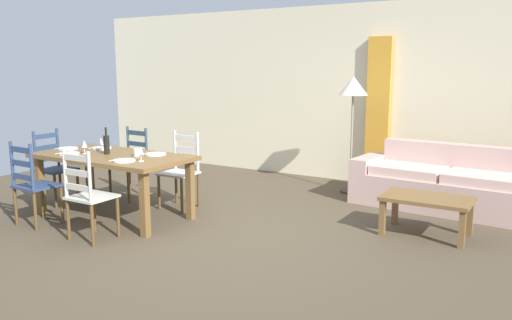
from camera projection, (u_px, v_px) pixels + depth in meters
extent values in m
cube|color=brown|center=(220.00, 235.00, 5.57)|extent=(9.60, 9.60, 0.02)
cube|color=beige|center=(341.00, 94.00, 8.11)|extent=(9.60, 0.16, 2.70)
cube|color=gold|center=(378.00, 112.00, 7.70)|extent=(0.35, 0.08, 2.20)
cube|color=brown|center=(112.00, 157.00, 6.11)|extent=(1.90, 0.96, 0.05)
cube|color=brown|center=(40.00, 185.00, 6.29)|extent=(0.08, 0.08, 0.70)
cube|color=brown|center=(145.00, 205.00, 5.42)|extent=(0.08, 0.08, 0.70)
cube|color=brown|center=(90.00, 175.00, 6.93)|extent=(0.08, 0.08, 0.70)
cube|color=brown|center=(190.00, 190.00, 6.06)|extent=(0.08, 0.08, 0.70)
cube|color=navy|center=(38.00, 186.00, 5.84)|extent=(0.43, 0.41, 0.03)
cylinder|color=brown|center=(43.00, 200.00, 6.12)|extent=(0.04, 0.04, 0.43)
cylinder|color=brown|center=(62.00, 205.00, 5.93)|extent=(0.04, 0.04, 0.43)
cylinder|color=brown|center=(16.00, 207.00, 5.84)|extent=(0.04, 0.04, 0.43)
cylinder|color=brown|center=(35.00, 211.00, 5.65)|extent=(0.04, 0.04, 0.43)
cylinder|color=navy|center=(12.00, 164.00, 5.76)|extent=(0.04, 0.04, 0.50)
cylinder|color=navy|center=(32.00, 167.00, 5.56)|extent=(0.04, 0.04, 0.50)
cube|color=navy|center=(23.00, 177.00, 5.68)|extent=(0.38, 0.04, 0.06)
cube|color=navy|center=(22.00, 163.00, 5.65)|extent=(0.38, 0.04, 0.06)
cube|color=navy|center=(21.00, 150.00, 5.63)|extent=(0.38, 0.04, 0.06)
cube|color=beige|center=(92.00, 197.00, 5.35)|extent=(0.42, 0.40, 0.03)
cylinder|color=brown|center=(94.00, 212.00, 5.62)|extent=(0.04, 0.04, 0.43)
cylinder|color=brown|center=(118.00, 217.00, 5.44)|extent=(0.04, 0.04, 0.43)
cylinder|color=brown|center=(68.00, 220.00, 5.34)|extent=(0.04, 0.04, 0.43)
cylinder|color=brown|center=(92.00, 225.00, 5.15)|extent=(0.04, 0.04, 0.43)
cylinder|color=beige|center=(65.00, 173.00, 5.25)|extent=(0.04, 0.04, 0.50)
cylinder|color=beige|center=(90.00, 177.00, 5.07)|extent=(0.04, 0.04, 0.50)
cube|color=beige|center=(78.00, 188.00, 5.18)|extent=(0.38, 0.02, 0.06)
cube|color=beige|center=(77.00, 173.00, 5.15)|extent=(0.38, 0.02, 0.06)
cube|color=beige|center=(76.00, 158.00, 5.13)|extent=(0.38, 0.02, 0.06)
cube|color=#2F4554|center=(128.00, 166.00, 7.00)|extent=(0.44, 0.42, 0.03)
cylinder|color=brown|center=(129.00, 187.00, 6.80)|extent=(0.04, 0.04, 0.43)
cylinder|color=brown|center=(110.00, 183.00, 7.00)|extent=(0.04, 0.04, 0.43)
cylinder|color=brown|center=(148.00, 182.00, 7.08)|extent=(0.04, 0.04, 0.43)
cylinder|color=brown|center=(130.00, 179.00, 7.28)|extent=(0.04, 0.04, 0.43)
cylinder|color=#2F4554|center=(146.00, 146.00, 6.99)|extent=(0.04, 0.04, 0.50)
cylinder|color=#2F4554|center=(128.00, 144.00, 7.19)|extent=(0.04, 0.04, 0.50)
cube|color=#2F4554|center=(137.00, 155.00, 7.11)|extent=(0.38, 0.05, 0.06)
cube|color=#2F4554|center=(137.00, 144.00, 7.09)|extent=(0.38, 0.05, 0.06)
cube|color=#2F4554|center=(137.00, 133.00, 7.06)|extent=(0.38, 0.05, 0.06)
cube|color=beige|center=(178.00, 173.00, 6.53)|extent=(0.43, 0.41, 0.03)
cylinder|color=brown|center=(182.00, 196.00, 6.34)|extent=(0.04, 0.04, 0.43)
cylinder|color=brown|center=(159.00, 192.00, 6.51)|extent=(0.04, 0.04, 0.43)
cylinder|color=brown|center=(198.00, 190.00, 6.62)|extent=(0.04, 0.04, 0.43)
cylinder|color=brown|center=(176.00, 187.00, 6.80)|extent=(0.04, 0.04, 0.43)
cylinder|color=beige|center=(198.00, 152.00, 6.54)|extent=(0.04, 0.04, 0.50)
cylinder|color=beige|center=(175.00, 150.00, 6.72)|extent=(0.04, 0.04, 0.50)
cube|color=beige|center=(186.00, 161.00, 6.65)|extent=(0.38, 0.03, 0.06)
cube|color=beige|center=(186.00, 149.00, 6.62)|extent=(0.38, 0.03, 0.06)
cube|color=beige|center=(186.00, 138.00, 6.60)|extent=(0.38, 0.03, 0.06)
cube|color=navy|center=(57.00, 170.00, 6.74)|extent=(0.41, 0.43, 0.03)
cylinder|color=brown|center=(78.00, 186.00, 6.86)|extent=(0.04, 0.04, 0.43)
cylinder|color=brown|center=(55.00, 192.00, 6.55)|extent=(0.04, 0.04, 0.43)
cylinder|color=brown|center=(60.00, 183.00, 7.02)|extent=(0.04, 0.04, 0.43)
cylinder|color=brown|center=(38.00, 188.00, 6.71)|extent=(0.04, 0.04, 0.43)
cylinder|color=navy|center=(58.00, 147.00, 6.93)|extent=(0.04, 0.04, 0.50)
cylinder|color=navy|center=(35.00, 151.00, 6.63)|extent=(0.04, 0.04, 0.50)
cube|color=navy|center=(47.00, 159.00, 6.80)|extent=(0.04, 0.38, 0.06)
cube|color=navy|center=(46.00, 147.00, 6.78)|extent=(0.04, 0.38, 0.06)
cube|color=navy|center=(46.00, 136.00, 6.75)|extent=(0.04, 0.38, 0.06)
cylinder|color=white|center=(69.00, 154.00, 6.13)|extent=(0.24, 0.24, 0.02)
cube|color=silver|center=(61.00, 153.00, 6.20)|extent=(0.02, 0.17, 0.01)
cylinder|color=white|center=(124.00, 161.00, 5.66)|extent=(0.24, 0.24, 0.02)
cube|color=silver|center=(114.00, 160.00, 5.74)|extent=(0.02, 0.17, 0.01)
cylinder|color=white|center=(102.00, 148.00, 6.55)|extent=(0.24, 0.24, 0.02)
cube|color=silver|center=(93.00, 147.00, 6.62)|extent=(0.02, 0.17, 0.01)
cylinder|color=white|center=(156.00, 154.00, 6.08)|extent=(0.24, 0.24, 0.02)
cube|color=silver|center=(146.00, 154.00, 6.16)|extent=(0.02, 0.17, 0.01)
cylinder|color=white|center=(68.00, 148.00, 6.50)|extent=(0.24, 0.24, 0.02)
cube|color=silver|center=(60.00, 148.00, 6.58)|extent=(0.02, 0.17, 0.01)
cylinder|color=black|center=(107.00, 145.00, 6.13)|extent=(0.07, 0.07, 0.22)
cylinder|color=black|center=(106.00, 132.00, 6.10)|extent=(0.02, 0.02, 0.08)
cylinder|color=black|center=(106.00, 128.00, 6.09)|extent=(0.03, 0.03, 0.02)
cylinder|color=white|center=(85.00, 153.00, 6.17)|extent=(0.06, 0.06, 0.01)
cylinder|color=white|center=(85.00, 150.00, 6.16)|extent=(0.01, 0.01, 0.07)
cone|color=white|center=(84.00, 144.00, 6.15)|extent=(0.06, 0.06, 0.08)
cylinder|color=white|center=(141.00, 161.00, 5.67)|extent=(0.06, 0.06, 0.01)
cylinder|color=white|center=(141.00, 158.00, 5.66)|extent=(0.01, 0.01, 0.07)
cone|color=white|center=(141.00, 151.00, 5.65)|extent=(0.06, 0.06, 0.08)
cylinder|color=white|center=(101.00, 151.00, 6.37)|extent=(0.06, 0.06, 0.01)
cylinder|color=white|center=(101.00, 148.00, 6.36)|extent=(0.01, 0.01, 0.07)
cone|color=white|center=(101.00, 141.00, 6.35)|extent=(0.06, 0.06, 0.08)
cylinder|color=beige|center=(137.00, 152.00, 5.99)|extent=(0.07, 0.07, 0.09)
cube|color=#CEA99D|center=(445.00, 194.00, 6.49)|extent=(1.86, 0.93, 0.40)
cube|color=#CEA99D|center=(453.00, 174.00, 6.69)|extent=(1.81, 0.34, 0.80)
cube|color=#CEA99D|center=(369.00, 177.00, 7.06)|extent=(0.30, 0.82, 0.58)
cube|color=beige|center=(484.00, 179.00, 6.14)|extent=(0.91, 0.70, 0.12)
cube|color=beige|center=(410.00, 170.00, 6.66)|extent=(0.91, 0.70, 0.12)
cube|color=brown|center=(427.00, 199.00, 5.46)|extent=(0.90, 0.56, 0.04)
cube|color=brown|center=(382.00, 218.00, 5.51)|extent=(0.06, 0.06, 0.38)
cube|color=brown|center=(462.00, 230.00, 5.10)|extent=(0.06, 0.06, 0.38)
cube|color=brown|center=(395.00, 208.00, 5.90)|extent=(0.06, 0.06, 0.38)
cube|color=brown|center=(470.00, 218.00, 5.49)|extent=(0.06, 0.06, 0.38)
cylinder|color=#332D28|center=(350.00, 191.00, 7.42)|extent=(0.28, 0.28, 0.03)
cylinder|color=gray|center=(351.00, 143.00, 7.30)|extent=(0.03, 0.03, 1.35)
cone|color=beige|center=(353.00, 86.00, 7.16)|extent=(0.40, 0.40, 0.26)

